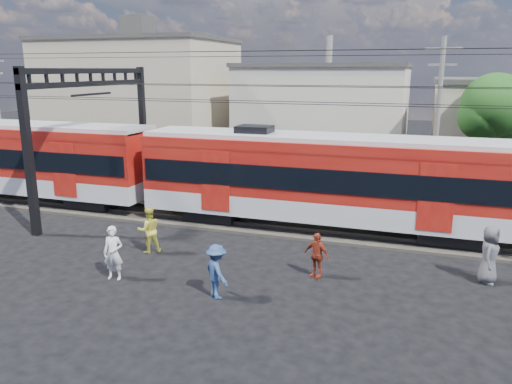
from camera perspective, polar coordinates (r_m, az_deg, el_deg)
ground at (r=15.41m, az=-3.77°, el=-12.70°), size 120.00×120.00×0.00m
track_bed at (r=22.46m, az=3.95°, el=-3.85°), size 70.00×3.40×0.12m
rail_near at (r=21.73m, az=3.46°, el=-4.12°), size 70.00×0.12×0.12m
rail_far at (r=23.12m, az=4.43°, el=-3.03°), size 70.00×0.12×0.12m
commuter_train at (r=21.51m, az=8.48°, el=1.69°), size 50.30×3.08×4.17m
catenary at (r=25.04m, az=-15.64°, el=9.37°), size 70.00×9.30×7.52m
building_west at (r=43.02m, az=-13.00°, el=10.56°), size 14.28×10.20×9.30m
building_midwest at (r=40.52m, az=8.14°, el=9.17°), size 12.24×12.24×7.30m
utility_pole_mid at (r=27.84m, az=20.06°, el=8.20°), size 1.80×0.24×8.50m
tree_near at (r=31.15m, az=25.89°, el=8.42°), size 3.82×3.64×6.72m
pedestrian_a at (r=17.42m, az=-16.00°, el=-6.71°), size 0.74×0.55×1.84m
pedestrian_b at (r=19.55m, az=-12.13°, el=-4.27°), size 1.11×1.08×1.80m
pedestrian_c at (r=15.50m, az=-4.52°, el=-9.05°), size 1.27×1.20×1.72m
pedestrian_d at (r=17.05m, az=6.93°, el=-7.17°), size 1.01×0.70×1.59m
pedestrian_e at (r=18.13m, az=25.11°, el=-6.53°), size 0.84×1.08×1.94m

